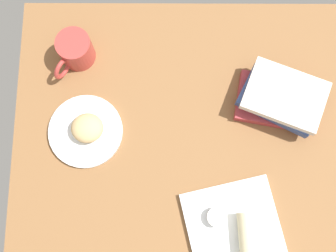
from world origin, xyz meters
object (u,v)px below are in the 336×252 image
object	(u,v)px
round_plate	(86,131)
sauce_cup	(218,217)
book_stack	(280,99)
breakfast_wrap	(250,240)
scone_pastry	(87,128)
square_plate	(234,229)
coffee_mug	(75,51)

from	to	relation	value
round_plate	sauce_cup	xyz separation A→B (cm)	(-35.38, 22.81, 2.33)
sauce_cup	book_stack	xyz separation A→B (cm)	(-17.37, -31.23, 1.07)
breakfast_wrap	sauce_cup	bearing A→B (deg)	-39.02
scone_pastry	square_plate	world-z (taller)	scone_pastry
book_stack	sauce_cup	bearing A→B (deg)	60.92
square_plate	sauce_cup	world-z (taller)	sauce_cup
square_plate	sauce_cup	size ratio (longest dim) A/B	4.67
breakfast_wrap	scone_pastry	bearing A→B (deg)	-37.48
round_plate	breakfast_wrap	distance (cm)	51.85
scone_pastry	book_stack	size ratio (longest dim) A/B	0.34
round_plate	book_stack	distance (cm)	53.53
square_plate	book_stack	bearing A→B (deg)	-110.78
scone_pastry	square_plate	bearing A→B (deg)	145.96
sauce_cup	coffee_mug	size ratio (longest dim) A/B	0.38
square_plate	book_stack	world-z (taller)	book_stack
scone_pastry	coffee_mug	size ratio (longest dim) A/B	0.65
sauce_cup	book_stack	world-z (taller)	book_stack
round_plate	book_stack	size ratio (longest dim) A/B	0.81
scone_pastry	sauce_cup	xyz separation A→B (cm)	(-34.38, 23.04, -0.84)
square_plate	coffee_mug	size ratio (longest dim) A/B	1.78
round_plate	scone_pastry	xyz separation A→B (cm)	(-1.00, -0.22, 3.18)
scone_pastry	book_stack	distance (cm)	52.40
sauce_cup	book_stack	bearing A→B (deg)	-119.08
square_plate	breakfast_wrap	size ratio (longest dim) A/B	1.75
round_plate	square_plate	world-z (taller)	square_plate
breakfast_wrap	book_stack	size ratio (longest dim) A/B	0.54
scone_pastry	breakfast_wrap	world-z (taller)	breakfast_wrap
round_plate	coffee_mug	distance (cm)	22.41
sauce_cup	breakfast_wrap	bearing A→B (deg)	144.28
book_stack	coffee_mug	world-z (taller)	coffee_mug
sauce_cup	scone_pastry	bearing A→B (deg)	-33.82
square_plate	coffee_mug	world-z (taller)	coffee_mug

